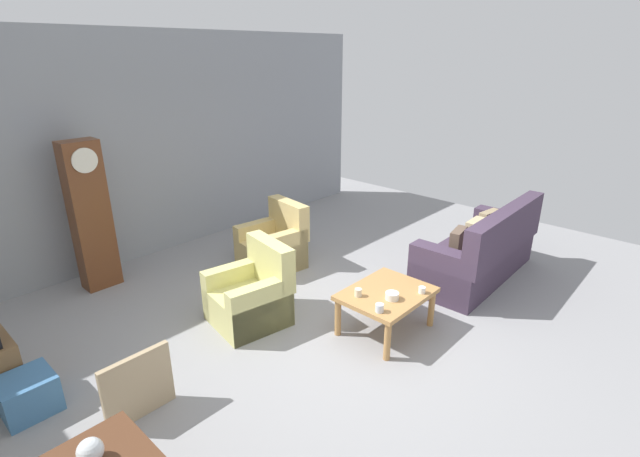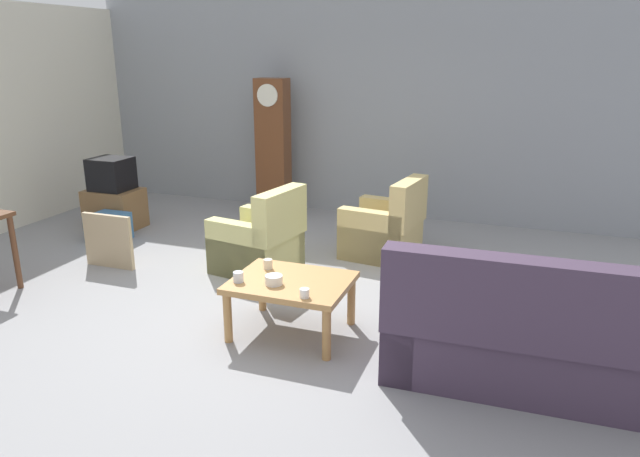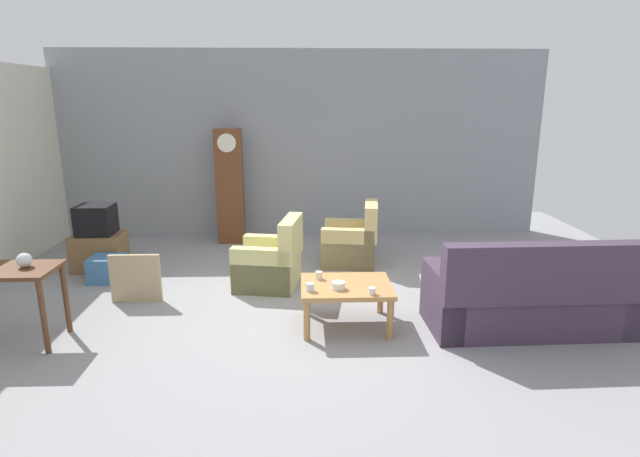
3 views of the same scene
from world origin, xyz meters
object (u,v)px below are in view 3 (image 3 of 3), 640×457
Objects in this scene: coffee_table_wood at (346,290)px; framed_picture_leaning at (136,278)px; storage_box_blue at (107,269)px; cup_cream_tall at (319,275)px; bowl_white_stacked at (338,285)px; tv_stand_cabinet at (100,252)px; couch_floral at (531,298)px; armchair_olive_near at (271,264)px; cup_blue_rimmed at (310,287)px; armchair_olive_far at (352,243)px; cup_white_porcelain at (372,291)px; grandfather_clock at (230,186)px; tv_crt at (96,220)px; glass_dome_cloche at (24,260)px.

coffee_table_wood is 2.58m from framed_picture_leaning.
cup_cream_tall is (2.81, -1.34, 0.35)m from storage_box_blue.
cup_cream_tall is at bearing 149.35° from coffee_table_wood.
tv_stand_cabinet is at bearing 146.98° from bowl_white_stacked.
couch_floral is 1.94m from coffee_table_wood.
couch_floral is 3.14m from armchair_olive_near.
cup_blue_rimmed is at bearing -24.35° from framed_picture_leaning.
armchair_olive_far reaches higher than cup_white_porcelain.
grandfather_clock is 3.80m from cup_blue_rimmed.
cup_blue_rimmed is (0.49, -1.41, 0.21)m from armchair_olive_near.
armchair_olive_near reaches higher than framed_picture_leaning.
cup_white_porcelain is (2.70, -1.05, 0.21)m from framed_picture_leaning.
cup_blue_rimmed is (-0.39, -0.18, 0.11)m from coffee_table_wood.
framed_picture_leaning reaches higher than cup_white_porcelain.
bowl_white_stacked is at bearing -33.02° from tv_crt.
tv_stand_cabinet is at bearing 0.00° from tv_crt.
armchair_olive_near is (-2.81, 1.40, -0.05)m from couch_floral.
storage_box_blue is (-3.09, 1.51, -0.24)m from coffee_table_wood.
framed_picture_leaning is 2.91m from cup_white_porcelain.
storage_box_blue is at bearing 161.50° from couch_floral.
armchair_olive_far is 10.79× the size of cup_blue_rimmed.
grandfather_clock is at bearing 116.33° from coffee_table_wood.
armchair_olive_near is 12.12× the size of cup_white_porcelain.
cup_blue_rimmed reaches higher than storage_box_blue.
glass_dome_cloche is (-0.71, -1.00, 0.57)m from framed_picture_leaning.
glass_dome_cloche is (-5.11, -0.08, 0.51)m from couch_floral.
tv_stand_cabinet is 3.71m from cup_blue_rimmed.
armchair_olive_near is at bearing -17.08° from tv_crt.
armchair_olive_far is at bearing 125.68° from couch_floral.
cup_blue_rimmed is (-0.66, -2.32, 0.21)m from armchair_olive_far.
bowl_white_stacked is at bearing 178.94° from couch_floral.
couch_floral is at bearing -22.23° from tv_crt.
grandfather_clock reaches higher than framed_picture_leaning.
cup_white_porcelain is at bearing -9.81° from cup_blue_rimmed.
armchair_olive_far is 2.39m from grandfather_clock.
bowl_white_stacked is (-0.37, -2.27, 0.21)m from armchair_olive_far.
grandfather_clock reaches higher than cup_white_porcelain.
armchair_olive_far is 3.68m from tv_crt.
coffee_table_wood is 3.92m from tv_stand_cabinet.
tv_stand_cabinet is at bearing 119.67° from storage_box_blue.
framed_picture_leaning reaches higher than tv_stand_cabinet.
cup_white_porcelain is at bearing -32.42° from tv_stand_cabinet.
glass_dome_cloche is at bearing -92.67° from storage_box_blue.
glass_dome_cloche reaches higher than storage_box_blue.
tv_stand_cabinet is 4.76× the size of bowl_white_stacked.
cup_white_porcelain is 0.63m from cup_blue_rimmed.
armchair_olive_near reaches higher than bowl_white_stacked.
tv_crt is at bearing -141.21° from grandfather_clock.
cup_white_porcelain is at bearing -0.77° from glass_dome_cloche.
cup_cream_tall is at bearing 138.38° from cup_white_porcelain.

